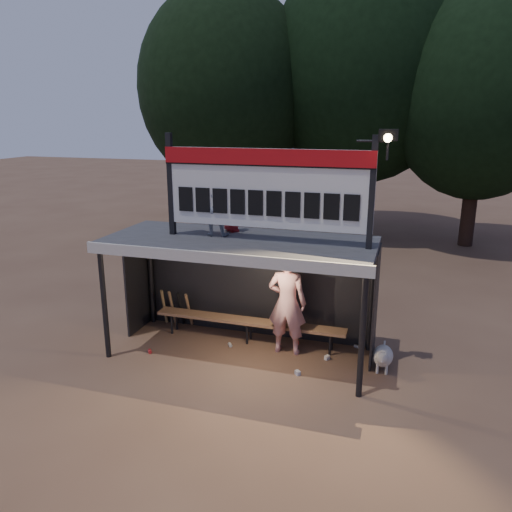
# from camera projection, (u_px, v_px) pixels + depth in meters

# --- Properties ---
(ground) EXTENTS (80.00, 80.00, 0.00)m
(ground) POSITION_uv_depth(u_px,v_px,m) (240.00, 353.00, 9.85)
(ground) COLOR brown
(ground) RESTS_ON ground
(player) EXTENTS (0.76, 0.50, 2.07)m
(player) POSITION_uv_depth(u_px,v_px,m) (287.00, 303.00, 9.62)
(player) COLOR white
(player) RESTS_ON ground
(child_a) EXTENTS (0.59, 0.49, 1.14)m
(child_a) POSITION_uv_depth(u_px,v_px,m) (215.00, 206.00, 9.35)
(child_a) COLOR gray
(child_a) RESTS_ON dugout_shelter
(child_b) EXTENTS (0.51, 0.51, 0.89)m
(child_b) POSITION_uv_depth(u_px,v_px,m) (231.00, 209.00, 9.71)
(child_b) COLOR maroon
(child_b) RESTS_ON dugout_shelter
(dugout_shelter) EXTENTS (5.10, 2.08, 2.32)m
(dugout_shelter) POSITION_uv_depth(u_px,v_px,m) (244.00, 260.00, 9.57)
(dugout_shelter) COLOR #39393B
(dugout_shelter) RESTS_ON ground
(scoreboard_assembly) EXTENTS (4.10, 0.27, 1.99)m
(scoreboard_assembly) POSITION_uv_depth(u_px,v_px,m) (268.00, 186.00, 8.78)
(scoreboard_assembly) COLOR black
(scoreboard_assembly) RESTS_ON dugout_shelter
(bench) EXTENTS (4.00, 0.35, 0.48)m
(bench) POSITION_uv_depth(u_px,v_px,m) (249.00, 322.00, 10.24)
(bench) COLOR #986B48
(bench) RESTS_ON ground
(tree_left) EXTENTS (6.46, 6.46, 9.27)m
(tree_left) POSITION_uv_depth(u_px,v_px,m) (225.00, 88.00, 18.69)
(tree_left) COLOR black
(tree_left) RESTS_ON ground
(tree_mid) EXTENTS (7.22, 7.22, 10.36)m
(tree_mid) POSITION_uv_depth(u_px,v_px,m) (365.00, 70.00, 18.47)
(tree_mid) COLOR black
(tree_mid) RESTS_ON ground
(tree_right) EXTENTS (6.08, 6.08, 8.72)m
(tree_right) POSITION_uv_depth(u_px,v_px,m) (482.00, 95.00, 16.67)
(tree_right) COLOR #311D15
(tree_right) RESTS_ON ground
(dog) EXTENTS (0.36, 0.81, 0.49)m
(dog) POSITION_uv_depth(u_px,v_px,m) (383.00, 356.00, 9.11)
(dog) COLOR beige
(dog) RESTS_ON ground
(bats) EXTENTS (0.68, 0.35, 0.84)m
(bats) POSITION_uv_depth(u_px,v_px,m) (176.00, 308.00, 10.99)
(bats) COLOR olive
(bats) RESTS_ON ground
(litter) EXTENTS (4.02, 1.55, 0.08)m
(litter) POSITION_uv_depth(u_px,v_px,m) (277.00, 352.00, 9.79)
(litter) COLOR red
(litter) RESTS_ON ground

